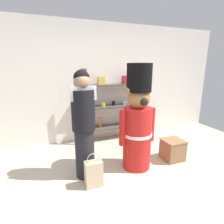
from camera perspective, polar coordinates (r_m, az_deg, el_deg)
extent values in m
plane|color=beige|center=(2.67, 9.79, -24.80)|extent=(6.40, 6.40, 0.00)
cube|color=silver|center=(4.12, -5.27, 9.13)|extent=(6.40, 0.12, 2.60)
cube|color=#4C4742|center=(3.77, -8.11, 1.08)|extent=(0.05, 0.05, 1.63)
cube|color=#4C4742|center=(4.26, 9.91, 2.57)|extent=(0.05, 0.05, 1.63)
cube|color=#4C4742|center=(4.05, -9.07, 1.99)|extent=(0.05, 0.05, 1.63)
cube|color=#4C4742|center=(4.52, 7.98, 3.31)|extent=(0.05, 0.05, 1.63)
cube|color=#4C4742|center=(4.24, 0.64, -4.59)|extent=(1.35, 0.30, 0.04)
cube|color=#4C4742|center=(4.11, 0.66, 1.87)|extent=(1.35, 0.30, 0.04)
cube|color=#4C4742|center=(4.03, 0.68, 8.68)|extent=(1.35, 0.30, 0.04)
cylinder|color=red|center=(3.95, -6.77, 2.37)|extent=(0.09, 0.09, 0.11)
cylinder|color=yellow|center=(3.98, -2.83, 2.38)|extent=(0.09, 0.09, 0.09)
cylinder|color=black|center=(4.12, 0.51, 2.85)|extent=(0.08, 0.08, 0.09)
cylinder|color=white|center=(4.22, 3.99, 3.01)|extent=(0.08, 0.08, 0.08)
cylinder|color=green|center=(4.35, 7.14, 3.43)|extent=(0.09, 0.09, 0.10)
cylinder|color=#B27226|center=(4.11, -3.84, -3.33)|extent=(0.07, 0.07, 0.22)
cylinder|color=silver|center=(4.31, 4.98, -2.81)|extent=(0.07, 0.07, 0.18)
cube|color=gold|center=(3.92, -3.52, 10.00)|extent=(0.15, 0.12, 0.17)
cube|color=#B21E2D|center=(4.14, 4.67, 10.28)|extent=(0.19, 0.15, 0.17)
cylinder|color=red|center=(3.02, 7.99, -8.22)|extent=(0.46, 0.46, 1.04)
cylinder|color=white|center=(2.99, 8.04, -6.80)|extent=(0.48, 0.48, 0.05)
sphere|color=#9F6E3D|center=(2.84, 8.46, 4.46)|extent=(0.37, 0.37, 0.37)
sphere|color=#9F6E3D|center=(2.75, 5.71, 6.72)|extent=(0.13, 0.13, 0.13)
sphere|color=#9F6E3D|center=(2.90, 11.25, 6.92)|extent=(0.13, 0.13, 0.13)
cylinder|color=black|center=(2.80, 8.71, 10.82)|extent=(0.39, 0.39, 0.43)
cylinder|color=red|center=(2.84, 3.43, -5.16)|extent=(0.11, 0.11, 0.57)
cylinder|color=red|center=(3.08, 12.45, -3.87)|extent=(0.11, 0.11, 0.57)
sphere|color=black|center=(2.70, 10.14, 3.30)|extent=(0.13, 0.13, 0.13)
cylinder|color=black|center=(2.84, -8.64, -12.82)|extent=(0.29, 0.29, 0.77)
cylinder|color=black|center=(2.60, -9.20, 0.61)|extent=(0.34, 0.34, 0.59)
sphere|color=#A37556|center=(2.54, -9.56, 9.49)|extent=(0.24, 0.24, 0.24)
cube|color=silver|center=(2.49, -9.10, 5.83)|extent=(0.36, 0.04, 0.20)
sphere|color=black|center=(2.56, -9.71, 10.71)|extent=(0.23, 0.23, 0.23)
cube|color=#C1AD89|center=(2.70, -5.85, -19.10)|extent=(0.25, 0.14, 0.38)
torus|color=#C1AD89|center=(2.58, -5.99, -14.80)|extent=(0.18, 0.01, 0.18)
cube|color=olive|center=(3.54, 18.78, -11.45)|extent=(0.35, 0.34, 0.36)
cube|color=olive|center=(3.46, 19.03, -8.63)|extent=(0.37, 0.35, 0.02)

